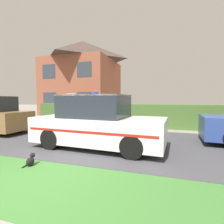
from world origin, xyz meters
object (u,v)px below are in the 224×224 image
at_px(house_left, 83,77).
at_px(wheelie_bin, 189,116).
at_px(cat, 31,161).
at_px(police_car, 98,123).

xyz_separation_m(house_left, wheelie_bin, (10.09, -5.88, -3.37)).
height_order(cat, wheelie_bin, wheelie_bin).
bearing_deg(house_left, police_car, -60.84).
relative_size(cat, wheelie_bin, 0.29).
height_order(cat, house_left, house_left).
xyz_separation_m(cat, wheelie_bin, (4.34, 8.06, 0.48)).
xyz_separation_m(police_car, house_left, (-6.66, 11.94, 3.16)).
xyz_separation_m(cat, house_left, (-5.75, 13.93, 3.85)).
xyz_separation_m(police_car, cat, (-0.92, -2.00, -0.69)).
height_order(police_car, cat, police_car).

